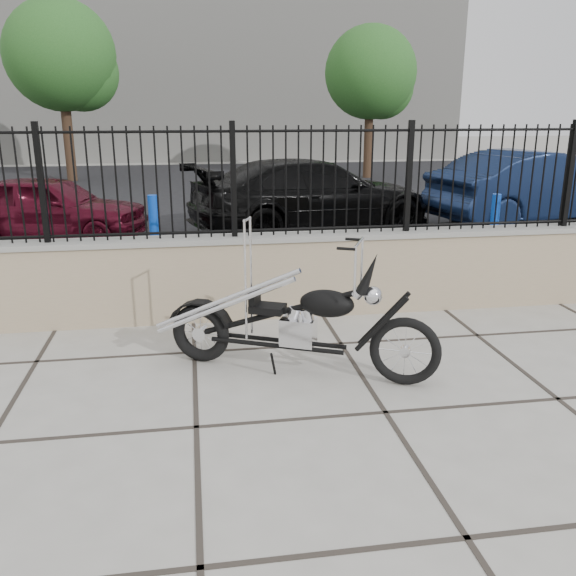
# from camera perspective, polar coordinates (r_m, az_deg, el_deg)

# --- Properties ---
(ground_plane) EXTENTS (90.00, 90.00, 0.00)m
(ground_plane) POSITION_cam_1_polar(r_m,az_deg,el_deg) (5.04, 9.11, -11.44)
(ground_plane) COLOR #99968E
(ground_plane) RESTS_ON ground
(parking_lot) EXTENTS (30.00, 30.00, 0.00)m
(parking_lot) POSITION_cam_1_polar(r_m,az_deg,el_deg) (16.94, -4.01, 8.57)
(parking_lot) COLOR black
(parking_lot) RESTS_ON ground
(retaining_wall) EXTENTS (14.00, 0.36, 0.96)m
(retaining_wall) POSITION_cam_1_polar(r_m,az_deg,el_deg) (7.12, 3.15, 1.34)
(retaining_wall) COLOR gray
(retaining_wall) RESTS_ON ground_plane
(iron_fence) EXTENTS (14.00, 0.08, 1.20)m
(iron_fence) POSITION_cam_1_polar(r_m,az_deg,el_deg) (6.91, 3.29, 10.01)
(iron_fence) COLOR black
(iron_fence) RESTS_ON retaining_wall
(background_building) EXTENTS (22.00, 6.00, 8.00)m
(background_building) POSITION_cam_1_polar(r_m,az_deg,el_deg) (30.79, -6.65, 19.55)
(background_building) COLOR beige
(background_building) RESTS_ON ground_plane
(chopper_motorcycle) EXTENTS (2.35, 1.39, 1.44)m
(chopper_motorcycle) POSITION_cam_1_polar(r_m,az_deg,el_deg) (5.42, 0.50, -0.89)
(chopper_motorcycle) COLOR black
(chopper_motorcycle) RESTS_ON ground_plane
(car_red) EXTENTS (3.72, 2.24, 1.19)m
(car_red) POSITION_cam_1_polar(r_m,az_deg,el_deg) (11.99, -21.40, 7.04)
(car_red) COLOR #470A18
(car_red) RESTS_ON parking_lot
(car_black) EXTENTS (5.18, 3.21, 1.40)m
(car_black) POSITION_cam_1_polar(r_m,az_deg,el_deg) (11.97, 2.34, 8.65)
(car_black) COLOR black
(car_black) RESTS_ON parking_lot
(car_blue) EXTENTS (4.79, 2.59, 1.50)m
(car_blue) POSITION_cam_1_polar(r_m,az_deg,el_deg) (13.81, 22.11, 8.74)
(car_blue) COLOR #0F1C3A
(car_blue) RESTS_ON parking_lot
(bollard_a) EXTENTS (0.17, 0.17, 1.13)m
(bollard_a) POSITION_cam_1_polar(r_m,az_deg,el_deg) (9.15, -12.39, 4.97)
(bollard_a) COLOR #0C5FB7
(bollard_a) RESTS_ON ground_plane
(bollard_b) EXTENTS (0.16, 0.16, 1.09)m
(bollard_b) POSITION_cam_1_polar(r_m,az_deg,el_deg) (9.88, 18.68, 5.19)
(bollard_b) COLOR blue
(bollard_b) RESTS_ON ground_plane
(tree_left) EXTENTS (3.44, 3.44, 5.80)m
(tree_left) POSITION_cam_1_polar(r_m,az_deg,el_deg) (21.68, -20.58, 20.14)
(tree_left) COLOR #382619
(tree_left) RESTS_ON ground_plane
(tree_right) EXTENTS (3.03, 3.03, 5.12)m
(tree_right) POSITION_cam_1_polar(r_m,az_deg,el_deg) (21.56, 7.76, 19.72)
(tree_right) COLOR #382619
(tree_right) RESTS_ON ground_plane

